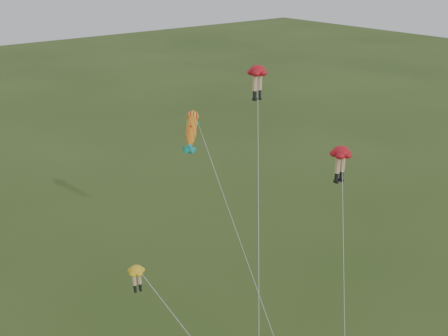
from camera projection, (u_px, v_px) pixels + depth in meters
legs_kite_red_high at (258, 78)px, 33.85m from camera, size 8.11×9.82×19.05m
legs_kite_red_mid at (341, 157)px, 33.28m from camera, size 5.63×6.75×14.21m
legs_kite_yellow at (142, 278)px, 28.72m from camera, size 4.42×8.35×9.48m
fish_kite at (192, 129)px, 35.10m from camera, size 2.73×13.57×15.97m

